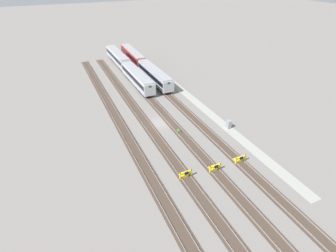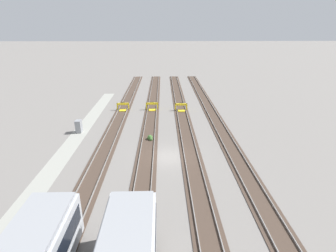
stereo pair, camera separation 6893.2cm
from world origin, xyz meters
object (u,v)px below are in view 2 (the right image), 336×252
object	(u,v)px
bumper_stop_nearest_track	(123,107)
bumper_stop_middle_track	(181,108)
weed_clump	(150,138)
bumper_stop_near_inner_track	(152,107)
electrical_cabinet	(79,126)

from	to	relation	value
bumper_stop_nearest_track	bumper_stop_middle_track	distance (m)	9.41
bumper_stop_middle_track	weed_clump	distance (m)	12.10
bumper_stop_near_inner_track	bumper_stop_middle_track	world-z (taller)	same
bumper_stop_near_inner_track	electrical_cabinet	size ratio (longest dim) A/B	1.25
bumper_stop_nearest_track	electrical_cabinet	size ratio (longest dim) A/B	1.26
bumper_stop_middle_track	electrical_cabinet	world-z (taller)	electrical_cabinet
electrical_cabinet	bumper_stop_nearest_track	bearing A→B (deg)	154.26
weed_clump	bumper_stop_near_inner_track	bearing A→B (deg)	-179.11
bumper_stop_nearest_track	bumper_stop_near_inner_track	size ratio (longest dim) A/B	1.00
bumper_stop_nearest_track	bumper_stop_near_inner_track	world-z (taller)	same
bumper_stop_nearest_track	weed_clump	size ratio (longest dim) A/B	2.18
bumper_stop_middle_track	bumper_stop_nearest_track	bearing A→B (deg)	-92.74
bumper_stop_middle_track	bumper_stop_near_inner_track	bearing A→B (deg)	-96.59
bumper_stop_near_inner_track	weed_clump	distance (m)	11.77
bumper_stop_near_inner_track	electrical_cabinet	world-z (taller)	electrical_cabinet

